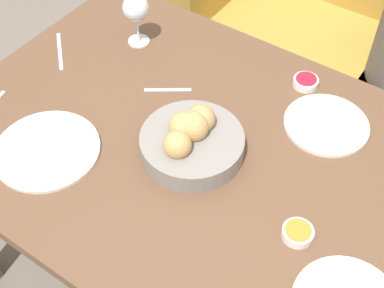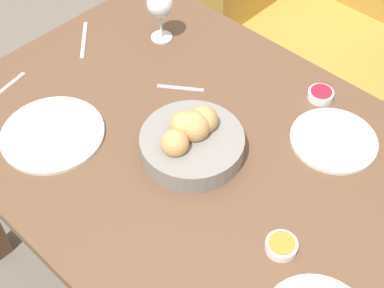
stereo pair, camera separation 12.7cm
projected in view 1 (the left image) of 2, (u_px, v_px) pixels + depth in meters
The scene contains 9 objects.
dining_table at pixel (225, 181), 1.35m from camera, with size 1.45×0.90×0.71m.
bread_basket at pixel (191, 140), 1.27m from camera, with size 0.25×0.25×0.12m.
plate_near_left at pixel (47, 150), 1.29m from camera, with size 0.26×0.26×0.01m.
plate_far_center at pixel (326, 124), 1.35m from camera, with size 0.21×0.21×0.01m.
wine_glass at pixel (136, 10), 1.49m from camera, with size 0.08×0.08×0.16m.
jam_bowl_berry at pixel (306, 82), 1.44m from camera, with size 0.07×0.07×0.03m.
jam_bowl_honey at pixel (298, 233), 1.13m from camera, with size 0.07×0.07×0.03m.
knife_silver at pixel (60, 51), 1.55m from camera, with size 0.13×0.12×0.00m.
spoon_coffee at pixel (168, 90), 1.44m from camera, with size 0.11×0.08×0.00m.
Camera 1 is at (0.40, -0.72, 1.69)m, focal length 50.00 mm.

